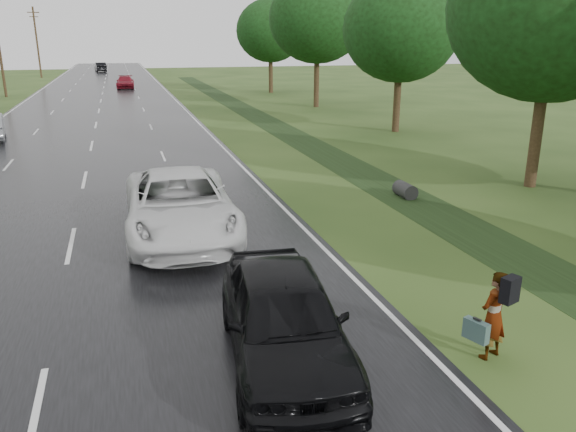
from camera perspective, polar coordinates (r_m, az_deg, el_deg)
The scene contains 16 objects.
ground at distance 9.87m, azimuth -24.38°, elevation -18.74°, with size 220.00×220.00×0.00m, color #2A4217.
road at distance 53.28m, azimuth -18.54°, elevation 10.69°, with size 14.00×180.00×0.04m, color black.
edge_stripe_east at distance 53.49m, azimuth -11.18°, elevation 11.31°, with size 0.12×180.00×0.01m, color silver.
edge_stripe_west at distance 53.91m, azimuth -25.81°, elevation 9.97°, with size 0.12×180.00×0.01m, color silver.
center_line at distance 53.28m, azimuth -18.54°, elevation 10.72°, with size 0.12×180.00×0.01m, color silver.
drainage_ditch at distance 28.96m, azimuth 3.69°, elevation 6.48°, with size 2.20×120.00×0.56m.
utility_pole_distant at distance 93.60m, azimuth -24.15°, elevation 15.89°, with size 1.60×0.26×10.00m.
tree_east_b at distance 23.64m, azimuth 25.37°, elevation 18.63°, with size 7.60×7.60×10.11m.
tree_east_c at distance 35.99m, azimuth 11.42°, elevation 18.12°, with size 7.00×7.00×9.29m.
tree_east_d at distance 48.74m, azimuth 3.01°, elevation 19.39°, with size 8.00×8.00×10.76m.
tree_east_f at distance 62.02m, azimuth -1.80°, elevation 18.30°, with size 7.20×7.20×9.62m.
pedestrian at distance 10.86m, azimuth 20.17°, elevation -9.37°, with size 0.89×0.68×1.69m.
white_pickup at distance 16.68m, azimuth -10.90°, elevation 1.13°, with size 3.06×6.63×1.84m, color silver.
dark_sedan at distance 10.05m, azimuth -0.42°, elevation -10.29°, with size 2.03×5.04×1.72m, color black.
far_car_red at distance 69.91m, azimuth -16.21°, elevation 12.93°, with size 1.95×4.78×1.39m, color maroon.
far_car_dark at distance 106.23m, azimuth -18.51°, elevation 14.15°, with size 1.67×4.79×1.58m, color black.
Camera 1 is at (1.67, -7.96, 5.60)m, focal length 35.00 mm.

